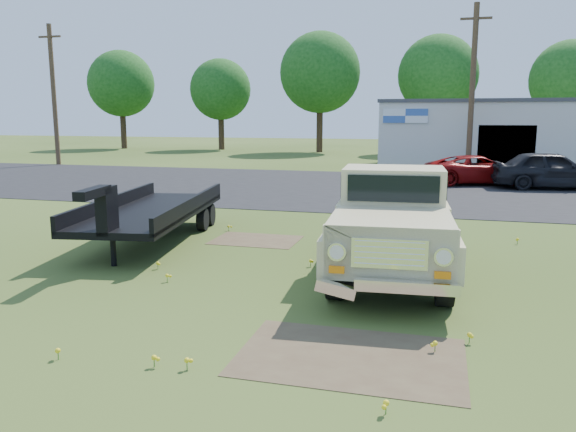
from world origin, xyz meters
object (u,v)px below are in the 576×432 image
(flatbed_trailer, at_px, (152,206))
(red_pickup, at_px, (478,170))
(dark_sedan, at_px, (551,170))
(vintage_pickup_truck, at_px, (392,221))

(flatbed_trailer, bearing_deg, red_pickup, 50.43)
(flatbed_trailer, distance_m, dark_sedan, 18.35)
(vintage_pickup_truck, xyz_separation_m, red_pickup, (2.60, 16.52, -0.42))
(vintage_pickup_truck, bearing_deg, red_pickup, 77.15)
(dark_sedan, bearing_deg, red_pickup, 66.26)
(flatbed_trailer, xyz_separation_m, dark_sedan, (11.81, 14.05, -0.06))
(vintage_pickup_truck, bearing_deg, dark_sedan, 66.28)
(vintage_pickup_truck, distance_m, red_pickup, 16.73)
(dark_sedan, bearing_deg, flatbed_trailer, 134.43)
(vintage_pickup_truck, bearing_deg, flatbed_trailer, 162.68)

